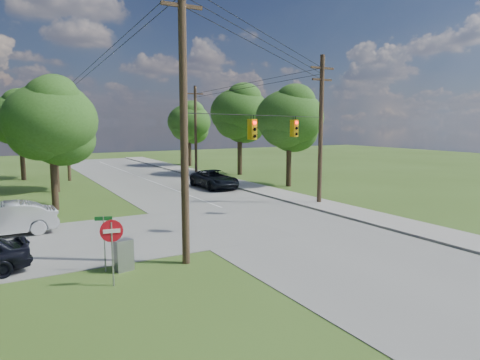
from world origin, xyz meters
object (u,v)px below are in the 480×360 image
pole_sw (184,112)px  pole_ne (321,128)px  do_not_enter_sign (112,238)px  pole_north_e (196,129)px  car_main_north (214,179)px  car_cross_silver (3,220)px  pole_north_w (67,130)px  control_cabinet (123,255)px

pole_sw → pole_ne: (13.50, 7.60, -0.76)m
do_not_enter_sign → pole_north_e: bearing=72.2°
pole_sw → do_not_enter_sign: (-3.25, -1.09, -4.46)m
pole_sw → do_not_enter_sign: pole_sw is taller
pole_north_e → pole_ne: bearing=-90.0°
pole_sw → car_main_north: size_ratio=2.09×
pole_ne → pole_north_e: size_ratio=1.05×
car_cross_silver → do_not_enter_sign: do_not_enter_sign is taller
car_main_north → do_not_enter_sign: do_not_enter_sign is taller
pole_north_w → car_main_north: size_ratio=1.74×
pole_sw → pole_north_w: pole_sw is taller
pole_north_e → pole_north_w: (-13.90, 0.00, 0.00)m
car_cross_silver → pole_ne: bearing=85.4°
car_cross_silver → control_cabinet: (4.05, -8.15, -0.26)m
car_cross_silver → pole_sw: bearing=35.7°
pole_north_e → pole_north_w: bearing=180.0°
car_main_north → control_cabinet: (-12.61, -17.49, -0.20)m
pole_north_w → control_cabinet: pole_north_w is taller
car_main_north → do_not_enter_sign: size_ratio=2.37×
pole_ne → pole_north_w: size_ratio=1.05×
pole_north_w → do_not_enter_sign: pole_north_w is taller
pole_north_w → car_cross_silver: pole_north_w is taller
do_not_enter_sign → car_main_north: bearing=65.6°
pole_north_w → car_cross_silver: size_ratio=1.94×
pole_north_e → pole_north_w: same height
pole_ne → do_not_enter_sign: size_ratio=4.32×
pole_ne → car_cross_silver: 20.60m
car_main_north → car_cross_silver: bearing=-151.2°
pole_ne → pole_north_w: 26.03m
pole_sw → pole_ne: bearing=29.4°
pole_north_e → pole_north_w: size_ratio=1.00×
pole_north_w → control_cabinet: bearing=-94.1°
pole_north_w → do_not_enter_sign: 31.00m
pole_north_e → pole_north_w: 13.90m
pole_north_e → car_main_north: 12.95m
pole_north_w → car_cross_silver: (-6.16, -21.07, -4.25)m
control_cabinet → do_not_enter_sign: (-0.74, -1.47, 1.14)m
car_main_north → do_not_enter_sign: (-13.35, -18.96, 0.94)m
pole_ne → pole_north_w: bearing=122.3°
control_cabinet → pole_ne: bearing=12.5°
pole_ne → car_cross_silver: bearing=177.3°
pole_sw → control_cabinet: bearing=171.4°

